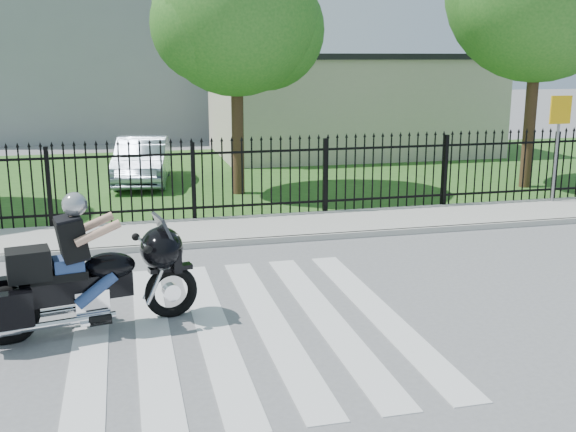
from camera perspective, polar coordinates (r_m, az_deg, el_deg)
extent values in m
plane|color=slate|center=(9.38, -3.93, -9.22)|extent=(120.00, 120.00, 0.00)
cube|color=#ADAAA3|center=(14.07, -7.46, -1.32)|extent=(40.00, 2.00, 0.12)
cube|color=#ADAAA3|center=(13.11, -6.97, -2.40)|extent=(40.00, 0.12, 0.12)
cube|color=#29541C|center=(20.91, -9.65, 3.27)|extent=(40.00, 12.00, 0.02)
cube|color=black|center=(14.97, -7.93, 0.69)|extent=(26.00, 0.04, 0.05)
cube|color=black|center=(14.76, -8.08, 5.24)|extent=(26.00, 0.04, 0.05)
cylinder|color=#382316|center=(17.86, -4.30, 8.43)|extent=(0.32, 0.32, 4.16)
sphere|color=#23641C|center=(17.83, -4.45, 16.79)|extent=(4.20, 4.20, 4.20)
cylinder|color=#382316|center=(19.88, 19.91, 9.11)|extent=(0.32, 0.32, 4.80)
cube|color=#BEB29F|center=(26.02, 5.24, 9.21)|extent=(10.00, 6.00, 3.50)
cube|color=black|center=(25.96, 5.33, 13.29)|extent=(10.20, 6.20, 0.20)
cube|color=gray|center=(34.66, -17.08, 16.75)|extent=(15.00, 10.00, 12.00)
torus|color=black|center=(9.69, -9.85, -6.34)|extent=(0.77, 0.29, 0.76)
torus|color=black|center=(9.41, -22.67, -7.82)|extent=(0.82, 0.32, 0.80)
cube|color=black|center=(9.39, -17.42, -5.86)|extent=(1.46, 0.54, 0.33)
ellipsoid|color=black|center=(9.37, -14.85, -4.09)|extent=(0.76, 0.57, 0.36)
cube|color=black|center=(9.30, -18.85, -4.79)|extent=(0.77, 0.49, 0.11)
cube|color=silver|center=(9.47, -16.34, -6.82)|extent=(0.50, 0.41, 0.33)
ellipsoid|color=black|center=(9.47, -10.65, -2.71)|extent=(0.74, 0.90, 0.60)
cube|color=black|center=(9.22, -21.12, -3.84)|extent=(0.60, 0.51, 0.40)
cube|color=navy|center=(9.27, -18.10, -3.92)|extent=(0.43, 0.40, 0.20)
sphere|color=#9FA1A6|center=(9.10, -17.64, 0.95)|extent=(0.32, 0.32, 0.32)
imported|color=#90A1B5|center=(19.93, -12.22, 4.63)|extent=(1.88, 4.17, 1.33)
cylinder|color=gray|center=(17.68, 21.76, 5.09)|extent=(0.07, 0.07, 2.46)
cube|color=#E5A80C|center=(17.56, 22.09, 8.33)|extent=(0.56, 0.05, 0.67)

